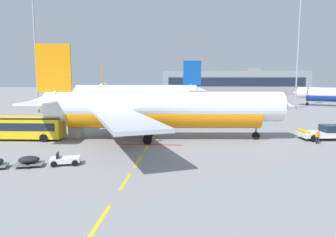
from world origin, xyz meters
TOP-DOWN VIEW (x-y plane):
  - ground at (40.00, 40.00)m, footprint 400.00×400.00m
  - apron_paint_markings at (18.00, 38.01)m, footprint 8.00×96.22m
  - airliner_foreground at (18.99, 25.30)m, footprint 34.81×34.54m
  - pushback_tug at (40.35, 26.85)m, footprint 6.32×3.80m
  - airliner_mid_left at (9.78, 63.27)m, footprint 34.77×34.54m
  - airliner_far_right at (-8.74, 96.33)m, footprint 32.17×33.06m
  - apron_shuttle_bus at (0.56, 23.77)m, footprint 12.12×3.36m
  - ground_power_truck at (1.46, 41.76)m, footprint 7.22×5.72m
  - baggage_train at (8.56, 11.94)m, footprint 8.65×3.91m
  - ground_crew_worker at (38.36, 24.05)m, footprint 0.64×0.44m
  - uld_cargo_container at (7.62, 25.90)m, footprint 1.67×1.63m
  - apron_light_mast_near at (-12.36, 55.04)m, footprint 1.80×1.80m
  - apron_light_mast_far at (49.96, 68.49)m, footprint 1.80×1.80m
  - terminal_satellite at (43.35, 143.89)m, footprint 67.45×26.21m

SIDE VIEW (x-z plane):
  - ground at x=40.00m, z-range 0.00..0.00m
  - apron_paint_markings at x=18.00m, z-range 0.00..0.01m
  - baggage_train at x=8.56m, z-range -0.05..1.09m
  - uld_cargo_container at x=7.62m, z-range 0.00..1.60m
  - pushback_tug at x=40.35m, z-range -0.14..1.94m
  - ground_crew_worker at x=38.36m, z-range 0.12..1.80m
  - ground_power_truck at x=1.46m, z-range 0.08..3.22m
  - apron_shuttle_bus at x=0.56m, z-range 0.25..3.25m
  - airliner_far_right at x=-8.74m, z-range -2.07..9.67m
  - airliner_mid_left at x=9.78m, z-range -2.15..10.04m
  - airliner_foreground at x=18.99m, z-range -2.15..10.05m
  - terminal_satellite at x=43.35m, z-range -0.78..12.01m
  - apron_light_mast_near at x=-12.36m, z-range 3.21..32.33m
  - apron_light_mast_far at x=49.96m, z-range 3.26..33.65m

